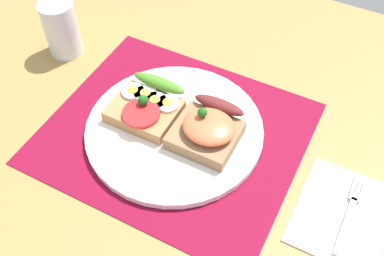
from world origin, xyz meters
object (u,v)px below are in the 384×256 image
(sandwich_salmon, at_px, (208,128))
(napkin, at_px, (342,214))
(plate, at_px, (174,130))
(sandwich_egg_tomato, at_px, (147,105))
(drinking_glass, at_px, (61,28))
(fork, at_px, (350,212))

(sandwich_salmon, relative_size, napkin, 0.68)
(plate, distance_m, sandwich_salmon, 0.06)
(plate, distance_m, sandwich_egg_tomato, 0.06)
(plate, distance_m, napkin, 0.27)
(napkin, relative_size, drinking_glass, 1.48)
(sandwich_salmon, xyz_separation_m, drinking_glass, (-0.32, 0.07, 0.01))
(drinking_glass, bearing_deg, sandwich_salmon, -12.93)
(sandwich_egg_tomato, bearing_deg, plate, -8.86)
(sandwich_egg_tomato, relative_size, drinking_glass, 1.02)
(plate, relative_size, sandwich_egg_tomato, 2.65)
(sandwich_salmon, relative_size, drinking_glass, 1.01)
(sandwich_egg_tomato, bearing_deg, fork, -4.12)
(plate, bearing_deg, napkin, -4.27)
(sandwich_salmon, xyz_separation_m, napkin, (0.21, -0.03, -0.03))
(sandwich_egg_tomato, relative_size, fork, 0.80)
(plate, height_order, sandwich_salmon, sandwich_salmon)
(sandwich_salmon, bearing_deg, napkin, -6.88)
(plate, height_order, fork, plate)
(plate, bearing_deg, sandwich_salmon, 6.25)
(napkin, distance_m, fork, 0.01)
(plate, distance_m, fork, 0.27)
(drinking_glass, bearing_deg, sandwich_egg_tomato, -18.38)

